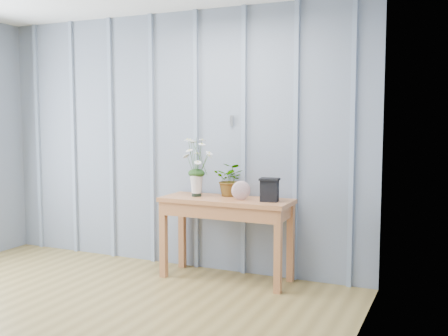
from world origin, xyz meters
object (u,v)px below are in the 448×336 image
at_px(sideboard, 226,211).
at_px(felt_disc_vessel, 241,191).
at_px(daisy_vase, 196,159).
at_px(carved_box, 269,190).

relative_size(sideboard, felt_disc_vessel, 6.96).
xyz_separation_m(daisy_vase, felt_disc_vessel, (0.46, -0.04, -0.26)).
bearing_deg(felt_disc_vessel, carved_box, -26.42).
distance_m(sideboard, felt_disc_vessel, 0.26).
bearing_deg(felt_disc_vessel, sideboard, 130.04).
bearing_deg(daisy_vase, sideboard, 0.90).
xyz_separation_m(daisy_vase, carved_box, (0.72, -0.01, -0.24)).
bearing_deg(carved_box, sideboard, 178.15).
relative_size(daisy_vase, felt_disc_vessel, 3.23).
distance_m(felt_disc_vessel, carved_box, 0.26).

